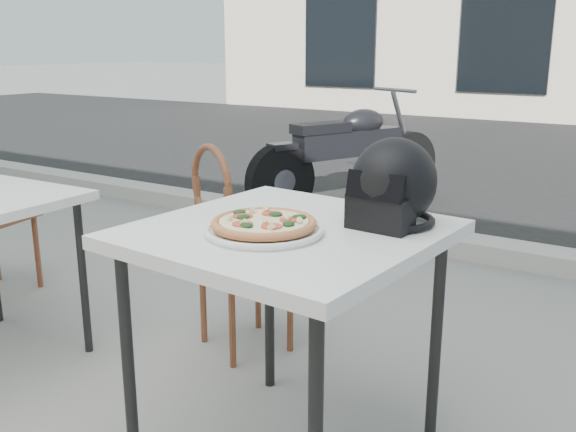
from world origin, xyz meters
The scene contains 8 objects.
street_asphalt centered at (0.00, 7.00, 0.00)m, with size 30.00×8.00×0.00m, color black.
curb centered at (0.00, 3.00, 0.06)m, with size 30.00×0.25×0.12m, color #A39F98.
cafe_table_main centered at (0.46, 0.57, 0.72)m, with size 0.89×0.89×0.79m.
plate centered at (0.45, 0.48, 0.81)m, with size 0.36×0.36×0.02m.
pizza centered at (0.45, 0.48, 0.83)m, with size 0.39×0.39×0.04m.
helmet centered at (0.71, 0.77, 0.91)m, with size 0.27×0.28×0.26m.
cafe_chair_main centered at (-0.17, 1.11, 0.52)m, with size 0.48×0.48×0.94m.
motorcycle centered at (-1.00, 3.78, 0.43)m, with size 0.89×1.83×0.97m.
Camera 1 is at (1.46, -0.97, 1.32)m, focal length 40.00 mm.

